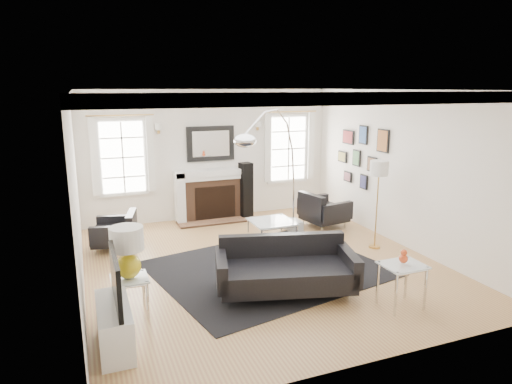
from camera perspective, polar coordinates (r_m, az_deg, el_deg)
name	(u,v)px	position (r m, az deg, el deg)	size (l,w,h in m)	color
floor	(261,263)	(7.63, 0.68, -8.89)	(6.00, 6.00, 0.00)	#A16A43
back_wall	(210,155)	(10.03, -5.73, 4.65)	(5.50, 0.04, 2.80)	white
front_wall	(375,237)	(4.67, 14.68, -5.45)	(5.50, 0.04, 2.80)	white
left_wall	(76,195)	(6.72, -21.60, -0.33)	(0.04, 6.00, 2.80)	white
right_wall	(403,169)	(8.62, 17.94, 2.72)	(0.04, 6.00, 2.80)	white
ceiling	(262,90)	(7.08, 0.74, 12.65)	(5.50, 6.00, 0.02)	white
crown_molding	(262,94)	(7.08, 0.74, 12.16)	(5.50, 6.00, 0.12)	white
fireplace	(214,195)	(9.99, -5.30, -0.38)	(1.70, 0.69, 1.11)	white
mantel_mirror	(211,144)	(9.95, -5.69, 6.04)	(1.05, 0.07, 0.75)	black
window_left	(123,157)	(9.64, -16.33, 4.22)	(1.24, 0.15, 1.62)	white
window_right	(288,148)	(10.61, 4.05, 5.46)	(1.24, 0.15, 1.62)	white
gallery_wall	(361,153)	(9.60, 13.00, 4.83)	(0.04, 1.73, 1.29)	black
tv_unit	(115,319)	(5.48, -17.27, -14.96)	(0.35, 1.00, 1.09)	white
area_rug	(268,268)	(7.41, 1.48, -9.51)	(3.38, 2.82, 0.01)	black
sofa	(285,269)	(6.51, 3.65, -9.63)	(2.09, 1.34, 0.63)	black
armchair_left	(117,232)	(8.57, -16.98, -4.82)	(0.88, 0.95, 0.54)	black
armchair_right	(322,211)	(9.58, 8.27, -2.34)	(0.93, 1.01, 0.60)	black
coffee_table	(272,222)	(8.72, 2.00, -3.82)	(0.79, 0.79, 0.35)	silver
side_table_left	(130,285)	(6.09, -15.50, -11.19)	(0.46, 0.46, 0.50)	silver
nesting_table	(402,273)	(6.32, 17.82, -9.63)	(0.54, 0.46, 0.60)	silver
gourd_lamp	(127,249)	(5.91, -15.79, -6.87)	(0.42, 0.42, 0.67)	gold
orange_vase	(404,257)	(6.25, 17.96, -7.74)	(0.11, 0.11, 0.18)	#D3441B
arc_floor_lamp	(272,171)	(8.13, 2.03, 2.65)	(1.81, 1.67, 2.56)	white
stick_floor_lamp	(379,173)	(8.26, 15.11, 2.34)	(0.32, 0.32, 1.59)	#C39243
speaker_tower	(246,190)	(10.05, -1.28, 0.19)	(0.25, 0.25, 1.23)	black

